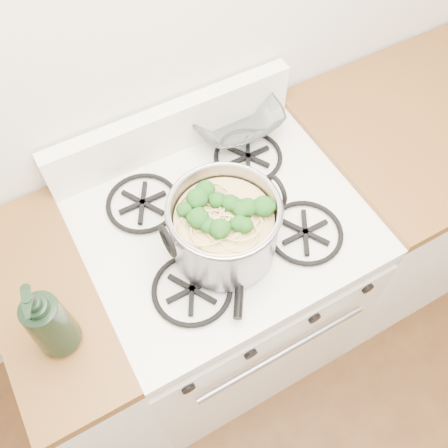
% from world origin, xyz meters
% --- Properties ---
extents(gas_range, '(0.76, 0.66, 0.92)m').
position_xyz_m(gas_range, '(0.00, 1.26, 0.44)').
color(gas_range, white).
rests_on(gas_range, ground).
extents(counter_left, '(0.25, 0.65, 0.92)m').
position_xyz_m(counter_left, '(-0.51, 1.26, 0.46)').
color(counter_left, silver).
rests_on(counter_left, ground).
extents(counter_right, '(1.00, 0.65, 0.92)m').
position_xyz_m(counter_right, '(0.88, 1.26, 0.46)').
color(counter_right, silver).
rests_on(counter_right, ground).
extents(stock_pot, '(0.31, 0.28, 0.19)m').
position_xyz_m(stock_pot, '(-0.04, 1.18, 1.01)').
color(stock_pot, gray).
rests_on(stock_pot, gas_range).
extents(spatula, '(0.41, 0.42, 0.02)m').
position_xyz_m(spatula, '(0.03, 1.20, 0.94)').
color(spatula, black).
rests_on(spatula, gas_range).
extents(glass_bowl, '(0.11, 0.11, 0.03)m').
position_xyz_m(glass_bowl, '(0.19, 1.54, 0.94)').
color(glass_bowl, white).
rests_on(glass_bowl, gas_range).
extents(bottle, '(0.12, 0.12, 0.26)m').
position_xyz_m(bottle, '(-0.49, 1.14, 1.05)').
color(bottle, black).
rests_on(bottle, counter_left).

